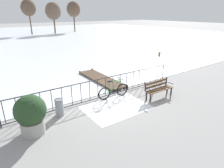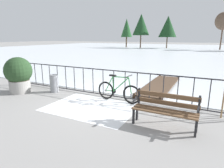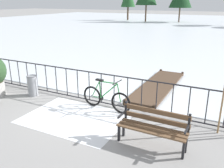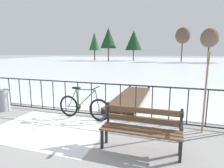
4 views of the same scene
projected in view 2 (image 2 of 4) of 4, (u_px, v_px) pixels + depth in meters
The scene contains 13 objects.
ground_plane at pixel (108, 97), 7.31m from camera, with size 160.00×160.00×0.00m, color gray.
frozen_pond at pixel (189, 51), 31.83m from camera, with size 80.00×56.00×0.03m, color silver.
snow_patch at pixel (92, 107), 6.27m from camera, with size 2.87×2.09×0.01m, color white.
railing_fence at pixel (108, 83), 7.18m from camera, with size 9.06×0.06×1.07m.
bicycle_near_railing at pixel (118, 91), 6.77m from camera, with size 1.71×0.52×0.97m.
park_bench at pixel (165, 107), 4.83m from camera, with size 1.60×0.50×0.89m.
planter_with_shrub at pixel (19, 74), 7.78m from camera, with size 1.09×1.09×1.46m.
trash_bin at pixel (54, 83), 7.92m from camera, with size 0.35×0.35×0.73m.
wooden_dock at pixel (160, 85), 8.68m from camera, with size 1.10×4.18×0.20m.
tree_west_mid at pixel (168, 27), 37.50m from camera, with size 3.48×3.48×6.24m.
tree_centre at pixel (127, 28), 41.86m from camera, with size 2.46×2.46×6.12m.
tree_east_mid at pixel (224, 21), 32.71m from camera, with size 2.72×2.72×6.39m.
tree_extra at pixel (141, 25), 38.17m from camera, with size 3.35×3.35×6.72m.
Camera 2 is at (3.31, -6.14, 2.24)m, focal length 30.67 mm.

